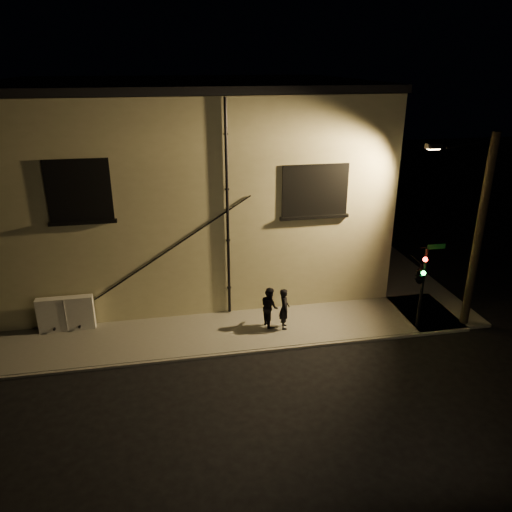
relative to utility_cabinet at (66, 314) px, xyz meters
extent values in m
plane|color=black|center=(8.01, -2.70, -0.79)|extent=(90.00, 90.00, 0.00)
cube|color=#67665C|center=(5.01, -1.20, -0.73)|extent=(20.00, 3.00, 0.12)
cube|color=#67665C|center=(14.51, 5.30, -0.73)|extent=(3.00, 16.00, 0.12)
cube|color=beige|center=(5.01, 6.30, 3.46)|extent=(16.00, 12.00, 8.50)
cube|color=black|center=(5.01, 6.30, 7.86)|extent=(16.20, 12.20, 0.30)
cube|color=black|center=(1.01, 0.28, 4.61)|extent=(2.20, 0.10, 2.20)
cube|color=black|center=(1.01, 0.29, 4.61)|extent=(1.98, 0.05, 1.98)
cube|color=black|center=(9.61, 0.28, 4.21)|extent=(2.60, 0.10, 2.00)
cube|color=#A5B28C|center=(9.61, 0.29, 4.21)|extent=(2.38, 0.05, 1.78)
cylinder|color=black|center=(6.21, 0.22, 3.52)|extent=(0.11, 0.11, 8.30)
cylinder|color=black|center=(4.01, 0.25, 2.21)|extent=(5.96, 0.04, 3.75)
cylinder|color=black|center=(4.13, 0.25, 2.27)|extent=(5.96, 0.04, 3.75)
cube|color=silver|center=(0.00, 0.00, 0.00)|extent=(2.03, 0.34, 1.33)
imported|color=black|center=(8.07, -1.40, 0.14)|extent=(0.46, 0.63, 1.62)
imported|color=black|center=(7.56, -1.11, 0.12)|extent=(0.74, 0.87, 1.57)
cylinder|color=black|center=(13.11, -2.26, 0.93)|extent=(0.12, 0.12, 3.19)
imported|color=black|center=(12.89, -2.38, 1.60)|extent=(0.53, 1.94, 0.77)
sphere|color=#FF140C|center=(12.91, -2.56, 2.23)|extent=(0.17, 0.17, 0.17)
sphere|color=#14FF3F|center=(12.91, -2.56, 1.70)|extent=(0.17, 0.17, 0.17)
cube|color=#0C4C1E|center=(13.46, -2.26, 2.57)|extent=(0.70, 0.03, 0.18)
cylinder|color=black|center=(15.06, -2.30, 2.92)|extent=(0.31, 0.31, 7.41)
cylinder|color=black|center=(14.26, -1.75, 6.10)|extent=(1.88, 1.02, 0.10)
cube|color=black|center=(13.46, -1.20, 6.00)|extent=(0.55, 0.28, 0.18)
cube|color=#FFC672|center=(13.46, -1.20, 5.90)|extent=(0.42, 0.20, 0.04)
camera|label=1|loc=(3.88, -17.60, 8.89)|focal=35.00mm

